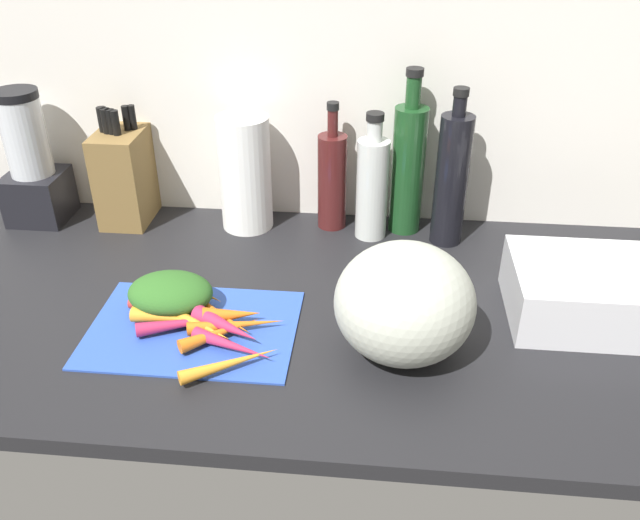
{
  "coord_description": "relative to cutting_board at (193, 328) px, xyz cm",
  "views": [
    {
      "loc": [
        23.19,
        -105.45,
        73.08
      ],
      "look_at": [
        13.48,
        -7.41,
        13.72
      ],
      "focal_mm": 37.22,
      "sensor_mm": 36.0,
      "label": 1
    }
  ],
  "objects": [
    {
      "name": "ground_plane",
      "position": [
        9.35,
        11.41,
        -1.9
      ],
      "size": [
        170.0,
        80.0,
        3.0
      ],
      "primitive_type": "cube",
      "color": "black"
    },
    {
      "name": "wall_back",
      "position": [
        9.35,
        49.91,
        29.6
      ],
      "size": [
        170.0,
        3.0,
        60.0
      ],
      "primitive_type": "cube",
      "color": "silver",
      "rests_on": "ground_plane"
    },
    {
      "name": "cutting_board",
      "position": [
        0.0,
        0.0,
        0.0
      ],
      "size": [
        37.51,
        26.86,
        0.8
      ],
      "primitive_type": "cube",
      "color": "#2D51B7",
      "rests_on": "ground_plane"
    },
    {
      "name": "carrot_0",
      "position": [
        8.77,
        -6.48,
        1.66
      ],
      "size": [
        15.29,
        7.86,
        2.52
      ],
      "primitive_type": "cone",
      "rotation": [
        0.0,
        1.57,
        -0.37
      ],
      "color": "#B2264C",
      "rests_on": "cutting_board"
    },
    {
      "name": "carrot_1",
      "position": [
        -0.96,
        -0.99,
        1.72
      ],
      "size": [
        17.1,
        8.41,
        2.64
      ],
      "primitive_type": "cone",
      "rotation": [
        0.0,
        1.57,
        0.35
      ],
      "color": "#B2264C",
      "rests_on": "cutting_board"
    },
    {
      "name": "carrot_2",
      "position": [
        -2.58,
        -0.2,
        1.4
      ],
      "size": [
        14.78,
        5.79,
        2.0
      ],
      "primitive_type": "cone",
      "rotation": [
        0.0,
        1.57,
        -0.26
      ],
      "color": "red",
      "rests_on": "cutting_board"
    },
    {
      "name": "carrot_3",
      "position": [
        -4.84,
        0.02,
        1.86
      ],
      "size": [
        12.98,
        3.99,
        2.91
      ],
      "primitive_type": "cone",
      "rotation": [
        0.0,
        1.57,
        -0.09
      ],
      "color": "orange",
      "rests_on": "cutting_board"
    },
    {
      "name": "carrot_4",
      "position": [
        9.71,
        -11.07,
        1.61
      ],
      "size": [
        15.86,
        11.02,
        2.43
      ],
      "primitive_type": "cone",
      "rotation": [
        0.0,
        1.57,
        0.55
      ],
      "color": "orange",
      "rests_on": "cutting_board"
    },
    {
      "name": "carrot_5",
      "position": [
        -2.26,
        10.02,
        1.65
      ],
      "size": [
        13.54,
        9.58,
        2.51
      ],
      "primitive_type": "cone",
      "rotation": [
        0.0,
        1.57,
        -0.55
      ],
      "color": "orange",
      "rests_on": "cutting_board"
    },
    {
      "name": "carrot_6",
      "position": [
        0.2,
        -0.64,
        1.89
      ],
      "size": [
        16.97,
        11.49,
        2.98
      ],
      "primitive_type": "cone",
      "rotation": [
        0.0,
        1.57,
        -0.52
      ],
      "color": "orange",
      "rests_on": "cutting_board"
    },
    {
      "name": "carrot_7",
      "position": [
        6.68,
        -1.89,
        2.19
      ],
      "size": [
        13.67,
        9.62,
        3.59
      ],
      "primitive_type": "cone",
      "rotation": [
        0.0,
        1.57,
        -0.49
      ],
      "color": "#B2264C",
      "rests_on": "cutting_board"
    },
    {
      "name": "carrot_8",
      "position": [
        6.98,
        1.68,
        2.15
      ],
      "size": [
        10.81,
        5.6,
        3.5
      ],
      "primitive_type": "cone",
      "rotation": [
        0.0,
        1.57,
        0.21
      ],
      "color": "orange",
      "rests_on": "cutting_board"
    },
    {
      "name": "carrot_9",
      "position": [
        4.32,
        2.47,
        1.52
      ],
      "size": [
        14.72,
        11.77,
        2.24
      ],
      "primitive_type": "cone",
      "rotation": [
        0.0,
        1.57,
        -0.64
      ],
      "color": "orange",
      "rests_on": "cutting_board"
    },
    {
      "name": "carrot_10",
      "position": [
        5.86,
        -3.16,
        1.68
      ],
      "size": [
        13.46,
        11.27,
        2.56
      ],
      "primitive_type": "cone",
      "rotation": [
        0.0,
        1.57,
        0.66
      ],
      "color": "orange",
      "rests_on": "cutting_board"
    },
    {
      "name": "carrot_11",
      "position": [
        8.2,
        -0.54,
        1.65
      ],
      "size": [
        17.39,
        6.57,
        2.49
      ],
      "primitive_type": "cone",
      "rotation": [
        0.0,
        1.57,
        0.24
      ],
      "color": "orange",
      "rests_on": "cutting_board"
    },
    {
      "name": "carrot_12",
      "position": [
        -7.75,
        3.81,
        1.59
      ],
      "size": [
        10.98,
        3.87,
        2.38
      ],
      "primitive_type": "cone",
      "rotation": [
        0.0,
        1.57,
        -0.14
      ],
      "color": "red",
      "rests_on": "cutting_board"
    },
    {
      "name": "carrot_greens_pile",
      "position": [
        -5.31,
        5.19,
        3.77
      ],
      "size": [
        15.93,
        12.26,
        6.74
      ],
      "primitive_type": "ellipsoid",
      "color": "#2D6023",
      "rests_on": "cutting_board"
    },
    {
      "name": "winter_squash",
      "position": [
        37.57,
        -2.68,
        9.84
      ],
      "size": [
        23.54,
        22.92,
        20.48
      ],
      "primitive_type": "ellipsoid",
      "color": "#B2B7A8",
      "rests_on": "ground_plane"
    },
    {
      "name": "knife_block",
      "position": [
        -26.07,
        41.56,
        10.83
      ],
      "size": [
        10.33,
        15.28,
        27.07
      ],
      "color": "brown",
      "rests_on": "ground_plane"
    },
    {
      "name": "blender_appliance",
      "position": [
        -46.99,
        39.63,
        12.91
      ],
      "size": [
        12.79,
        12.79,
        30.92
      ],
      "color": "black",
      "rests_on": "ground_plane"
    },
    {
      "name": "paper_towel_roll",
      "position": [
        2.28,
        40.91,
        12.68
      ],
      "size": [
        11.66,
        11.66,
        26.17
      ],
      "primitive_type": "cylinder",
      "color": "white",
      "rests_on": "ground_plane"
    },
    {
      "name": "bottle_0",
      "position": [
        21.74,
        42.85,
        11.19
      ],
      "size": [
        6.6,
        6.6,
        29.37
      ],
      "color": "#471919",
      "rests_on": "ground_plane"
    },
    {
      "name": "bottle_1",
      "position": [
        30.84,
        38.95,
        11.78
      ],
      "size": [
        7.0,
        7.0,
        28.67
      ],
      "color": "silver",
      "rests_on": "ground_plane"
    },
    {
      "name": "bottle_2",
      "position": [
        38.48,
        42.9,
        14.99
      ],
      "size": [
        7.35,
        7.35,
        37.01
      ],
      "color": "#19421E",
      "rests_on": "ground_plane"
    },
    {
      "name": "bottle_3",
      "position": [
        47.69,
        38.09,
        14.63
      ],
      "size": [
        7.06,
        7.06,
        34.66
      ],
      "color": "black",
      "rests_on": "ground_plane"
    },
    {
      "name": "dish_rack",
      "position": [
        71.01,
        11.48,
        4.83
      ],
      "size": [
        27.02,
        22.39,
        10.46
      ],
      "primitive_type": "cube",
      "color": "silver",
      "rests_on": "ground_plane"
    }
  ]
}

